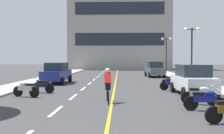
% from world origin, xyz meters
% --- Properties ---
extents(ground_plane, '(140.00, 140.00, 0.00)m').
position_xyz_m(ground_plane, '(0.00, 21.00, 0.00)').
color(ground_plane, '#38383A').
extents(curb_left, '(2.40, 72.00, 0.12)m').
position_xyz_m(curb_left, '(-7.20, 24.00, 0.06)').
color(curb_left, '#A8A8A3').
rests_on(curb_left, ground).
extents(curb_right, '(2.40, 72.00, 0.12)m').
position_xyz_m(curb_right, '(7.20, 24.00, 0.06)').
color(curb_right, '#A8A8A3').
rests_on(curb_right, ground).
extents(lane_dash_1, '(0.14, 2.20, 0.01)m').
position_xyz_m(lane_dash_1, '(-2.00, 6.00, 0.00)').
color(lane_dash_1, silver).
rests_on(lane_dash_1, ground).
extents(lane_dash_2, '(0.14, 2.20, 0.01)m').
position_xyz_m(lane_dash_2, '(-2.00, 10.00, 0.00)').
color(lane_dash_2, silver).
rests_on(lane_dash_2, ground).
extents(lane_dash_3, '(0.14, 2.20, 0.01)m').
position_xyz_m(lane_dash_3, '(-2.00, 14.00, 0.00)').
color(lane_dash_3, silver).
rests_on(lane_dash_3, ground).
extents(lane_dash_4, '(0.14, 2.20, 0.01)m').
position_xyz_m(lane_dash_4, '(-2.00, 18.00, 0.00)').
color(lane_dash_4, silver).
rests_on(lane_dash_4, ground).
extents(lane_dash_5, '(0.14, 2.20, 0.01)m').
position_xyz_m(lane_dash_5, '(-2.00, 22.00, 0.00)').
color(lane_dash_5, silver).
rests_on(lane_dash_5, ground).
extents(lane_dash_6, '(0.14, 2.20, 0.01)m').
position_xyz_m(lane_dash_6, '(-2.00, 26.00, 0.00)').
color(lane_dash_6, silver).
rests_on(lane_dash_6, ground).
extents(lane_dash_7, '(0.14, 2.20, 0.01)m').
position_xyz_m(lane_dash_7, '(-2.00, 30.00, 0.00)').
color(lane_dash_7, silver).
rests_on(lane_dash_7, ground).
extents(lane_dash_8, '(0.14, 2.20, 0.01)m').
position_xyz_m(lane_dash_8, '(-2.00, 34.00, 0.00)').
color(lane_dash_8, silver).
rests_on(lane_dash_8, ground).
extents(lane_dash_9, '(0.14, 2.20, 0.01)m').
position_xyz_m(lane_dash_9, '(-2.00, 38.00, 0.00)').
color(lane_dash_9, silver).
rests_on(lane_dash_9, ground).
extents(lane_dash_10, '(0.14, 2.20, 0.01)m').
position_xyz_m(lane_dash_10, '(-2.00, 42.00, 0.00)').
color(lane_dash_10, silver).
rests_on(lane_dash_10, ground).
extents(lane_dash_11, '(0.14, 2.20, 0.01)m').
position_xyz_m(lane_dash_11, '(-2.00, 46.00, 0.00)').
color(lane_dash_11, silver).
rests_on(lane_dash_11, ground).
extents(centre_line_yellow, '(0.12, 66.00, 0.01)m').
position_xyz_m(centre_line_yellow, '(0.25, 24.00, 0.00)').
color(centre_line_yellow, gold).
rests_on(centre_line_yellow, ground).
extents(office_building, '(20.20, 8.81, 19.61)m').
position_xyz_m(office_building, '(0.60, 49.34, 9.80)').
color(office_building, '#9E998E').
rests_on(office_building, ground).
extents(street_lamp_mid, '(1.46, 0.36, 4.85)m').
position_xyz_m(street_lamp_mid, '(7.11, 18.95, 3.69)').
color(street_lamp_mid, black).
rests_on(street_lamp_mid, curb_right).
extents(street_lamp_far, '(1.46, 0.36, 5.03)m').
position_xyz_m(street_lamp_far, '(7.24, 32.39, 3.81)').
color(street_lamp_far, black).
rests_on(street_lamp_far, curb_right).
extents(parked_car_near, '(1.97, 4.23, 1.82)m').
position_xyz_m(parked_car_near, '(4.94, 10.81, 0.92)').
color(parked_car_near, black).
rests_on(parked_car_near, ground).
extents(parked_car_mid, '(2.07, 4.27, 1.82)m').
position_xyz_m(parked_car_mid, '(-4.89, 17.93, 0.92)').
color(parked_car_mid, black).
rests_on(parked_car_mid, ground).
extents(parked_car_far, '(2.10, 4.28, 1.82)m').
position_xyz_m(parked_car_far, '(4.79, 26.27, 0.92)').
color(parked_car_far, black).
rests_on(parked_car_far, ground).
extents(motorcycle_2, '(1.70, 0.60, 0.92)m').
position_xyz_m(motorcycle_2, '(4.15, 6.18, 0.47)').
color(motorcycle_2, black).
rests_on(motorcycle_2, ground).
extents(motorcycle_3, '(1.69, 0.63, 0.92)m').
position_xyz_m(motorcycle_3, '(4.40, 7.65, 0.47)').
color(motorcycle_3, black).
rests_on(motorcycle_3, ground).
extents(motorcycle_4, '(1.65, 0.76, 0.92)m').
position_xyz_m(motorcycle_4, '(-4.65, 9.79, 0.47)').
color(motorcycle_4, black).
rests_on(motorcycle_4, ground).
extents(motorcycle_5, '(1.66, 0.75, 0.92)m').
position_xyz_m(motorcycle_5, '(-4.27, 11.56, 0.47)').
color(motorcycle_5, black).
rests_on(motorcycle_5, ground).
extents(motorcycle_6, '(1.70, 0.60, 0.92)m').
position_xyz_m(motorcycle_6, '(4.24, 13.23, 0.47)').
color(motorcycle_6, black).
rests_on(motorcycle_6, ground).
extents(motorcycle_7, '(1.70, 0.60, 0.92)m').
position_xyz_m(motorcycle_7, '(4.69, 15.24, 0.47)').
color(motorcycle_7, black).
rests_on(motorcycle_7, ground).
extents(cyclist_rider, '(0.43, 1.77, 1.71)m').
position_xyz_m(cyclist_rider, '(0.05, 8.09, 0.89)').
color(cyclist_rider, black).
rests_on(cyclist_rider, ground).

